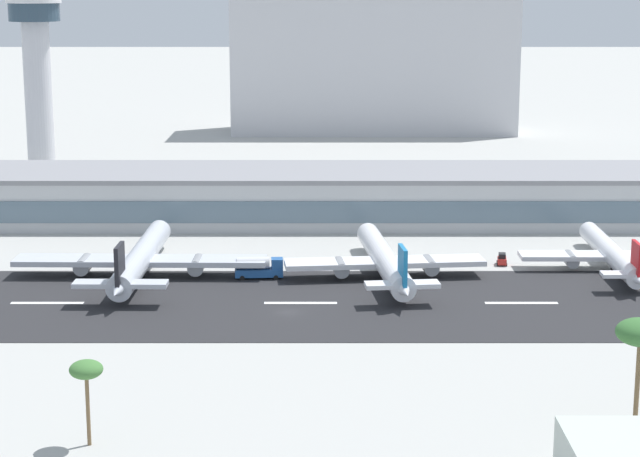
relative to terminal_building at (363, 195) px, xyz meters
The scene contains 15 objects.
ground_plane 73.21m from the terminal_building, 102.35° to the right, with size 1400.00×1400.00×0.00m, color #A8A8A3.
runway_strip 68.11m from the terminal_building, 103.30° to the right, with size 800.00×41.97×0.08m, color #262628.
runway_centreline_dash_3 86.42m from the terminal_building, 130.00° to the right, with size 12.00×1.20×0.01m, color white.
runway_centreline_dash_4 67.70m from the terminal_building, 101.73° to the right, with size 12.00×1.20×0.01m, color white.
runway_centreline_dash_5 70.06m from the terminal_building, 71.08° to the right, with size 12.00×1.20×0.01m, color white.
terminal_building is the anchor object (origin of this frame).
control_tower 90.21m from the terminal_building, 156.19° to the left, with size 13.29×13.29×47.43m.
distant_hotel_block 148.39m from the terminal_building, 87.03° to the left, with size 95.76×27.95×48.23m, color #BCBCC1.
airliner_black_tail_gate_0 65.60m from the terminal_building, 130.56° to the right, with size 45.09×49.52×10.33m.
airliner_blue_tail_gate_1 50.53m from the terminal_building, 88.74° to the right, with size 36.09×47.54×9.93m.
airliner_red_tail_gate_2 61.78m from the terminal_building, 45.85° to the right, with size 33.80×42.44×8.86m.
service_baggage_tug_0 46.71m from the terminal_building, 59.78° to the right, with size 2.21×3.37×2.20m.
service_fuel_truck_1 54.68m from the terminal_building, 113.02° to the right, with size 8.64×3.28×3.95m.
palm_tree_0 130.01m from the terminal_building, 106.55° to the right, with size 3.86×3.86×10.19m.
palm_tree_1 122.44m from the terminal_building, 77.20° to the right, with size 5.86×5.86×13.47m.
Camera 1 is at (5.09, -177.37, 52.77)m, focal length 64.79 mm.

